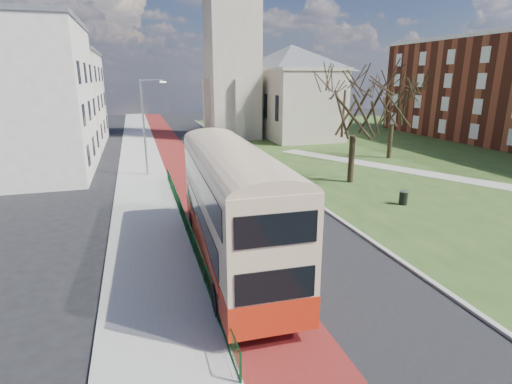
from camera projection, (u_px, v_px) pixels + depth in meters
name	position (u px, v px, depth m)	size (l,w,h in m)	color
ground	(258.00, 255.00, 19.24)	(160.00, 160.00, 0.00)	black
road_carriageway	(212.00, 167.00, 38.05)	(9.00, 120.00, 0.01)	black
bus_lane	(183.00, 169.00, 37.30)	(3.40, 120.00, 0.01)	#591414
pavement_west	(141.00, 171.00, 36.24)	(4.00, 120.00, 0.12)	gray
kerb_west	(164.00, 169.00, 36.79)	(0.25, 120.00, 0.13)	#999993
kerb_east	(252.00, 160.00, 41.15)	(0.25, 80.00, 0.13)	#999993
grass_green	(415.00, 150.00, 46.67)	(40.00, 80.00, 0.04)	#2A4518
footpath	(448.00, 177.00, 33.96)	(2.20, 36.00, 0.03)	#9E998C
pedestrian_railing	(186.00, 223.00, 21.95)	(0.07, 24.00, 1.12)	#0D3B19
gothic_church	(265.00, 40.00, 54.03)	(16.38, 18.00, 40.00)	#A19382
street_block_near	(25.00, 98.00, 33.79)	(10.30, 14.30, 13.00)	beige
street_block_far	(58.00, 98.00, 48.72)	(10.30, 16.30, 11.50)	beige
streetlamp	(145.00, 123.00, 33.32)	(2.13, 0.18, 8.00)	gray
bus	(232.00, 202.00, 17.47)	(3.34, 12.70, 5.27)	#A6230F
winter_tree_near	(356.00, 98.00, 30.67)	(7.45, 7.45, 9.67)	black
winter_tree_far	(394.00, 98.00, 40.46)	(7.63, 7.63, 8.88)	black
litter_bin	(403.00, 198.00, 26.61)	(0.63, 0.63, 0.94)	black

